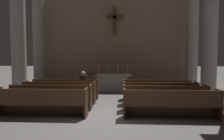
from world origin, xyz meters
TOP-DOWN VIEW (x-y plane):
  - ground_plane at (0.00, 0.00)m, footprint 80.00×80.00m
  - pew_left_row_1 at (-2.12, -0.04)m, footprint 3.05×0.50m
  - pew_left_row_2 at (-2.12, 0.92)m, footprint 3.05×0.50m
  - pew_left_row_3 at (-2.12, 1.88)m, footprint 3.05×0.50m
  - pew_left_row_4 at (-2.12, 2.83)m, footprint 3.05×0.50m
  - pew_right_row_1 at (2.12, -0.04)m, footprint 3.05×0.50m
  - pew_right_row_2 at (2.12, 0.92)m, footprint 3.05×0.50m
  - pew_right_row_3 at (2.12, 1.88)m, footprint 3.05×0.50m
  - pew_right_row_4 at (2.12, 2.83)m, footprint 3.05×0.50m
  - column_left_second at (-4.90, 3.83)m, footprint 1.12×1.12m
  - column_right_second at (4.90, 3.83)m, footprint 1.12×1.12m
  - column_left_third at (-4.90, 6.38)m, footprint 1.12×1.12m
  - column_right_third at (4.90, 6.38)m, footprint 1.12×1.12m
  - altar at (0.00, 5.37)m, footprint 2.20×0.90m
  - candlestick_outer_left at (-0.85, 5.37)m, footprint 0.16×0.16m
  - candlestick_inner_left at (-0.30, 5.37)m, footprint 0.16×0.16m
  - candlestick_inner_right at (0.30, 5.37)m, footprint 0.16×0.16m
  - candlestick_outer_right at (0.85, 5.37)m, footprint 0.16×0.16m
  - apse_with_cross at (0.00, 7.65)m, footprint 10.99×0.47m
  - lectern at (-1.06, 4.17)m, footprint 0.44×0.36m
  - lone_worshipper at (-1.27, 2.87)m, footprint 0.32×0.43m

SIDE VIEW (x-z plane):
  - ground_plane at x=0.00m, z-range 0.00..0.00m
  - pew_left_row_1 at x=-2.12m, z-range 0.00..0.95m
  - pew_left_row_2 at x=-2.12m, z-range 0.00..0.95m
  - pew_left_row_3 at x=-2.12m, z-range 0.00..0.95m
  - pew_left_row_4 at x=-2.12m, z-range 0.00..0.95m
  - pew_right_row_1 at x=2.12m, z-range 0.00..0.95m
  - pew_right_row_2 at x=2.12m, z-range 0.00..0.95m
  - pew_right_row_3 at x=2.12m, z-range 0.00..0.95m
  - pew_right_row_4 at x=2.12m, z-range 0.00..0.95m
  - altar at x=0.00m, z-range 0.03..1.04m
  - lectern at x=-1.06m, z-range -0.03..1.13m
  - lone_worshipper at x=-1.27m, z-range 0.03..1.35m
  - candlestick_outer_left at x=-0.85m, z-range 0.90..1.47m
  - candlestick_inner_left at x=-0.30m, z-range 0.90..1.47m
  - candlestick_inner_right at x=0.30m, z-range 0.90..1.47m
  - candlestick_outer_right at x=0.85m, z-range 0.90..1.47m
  - column_left_second at x=-4.90m, z-range -0.09..7.27m
  - column_right_second at x=4.90m, z-range -0.09..7.27m
  - column_left_third at x=-4.90m, z-range -0.09..7.27m
  - column_right_third at x=4.90m, z-range -0.09..7.27m
  - apse_with_cross at x=0.00m, z-range 0.00..8.10m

